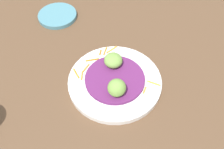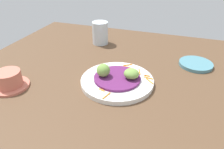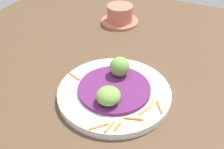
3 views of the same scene
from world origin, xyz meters
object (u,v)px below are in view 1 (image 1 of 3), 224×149
(guac_scoop_left, at_px, (113,60))
(guac_scoop_center, at_px, (117,88))
(side_plate_small, at_px, (57,16))
(main_plate, at_px, (115,82))

(guac_scoop_left, distance_m, guac_scoop_center, 0.09)
(guac_scoop_left, distance_m, side_plate_small, 0.30)
(main_plate, height_order, side_plate_small, main_plate)
(side_plate_small, bearing_deg, guac_scoop_center, -142.85)
(guac_scoop_center, bearing_deg, guac_scoop_left, 11.29)
(guac_scoop_left, relative_size, guac_scoop_center, 1.10)
(guac_scoop_center, bearing_deg, side_plate_small, 37.15)
(main_plate, distance_m, guac_scoop_center, 0.06)
(guac_scoop_center, height_order, side_plate_small, guac_scoop_center)
(main_plate, bearing_deg, guac_scoop_center, -168.71)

